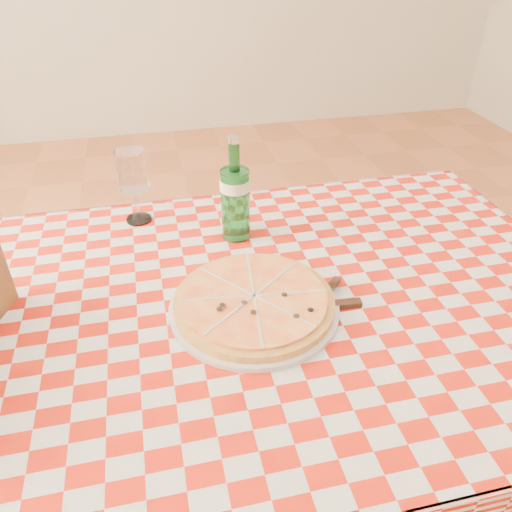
% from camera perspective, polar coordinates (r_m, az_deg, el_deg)
% --- Properties ---
extents(dining_table, '(1.20, 0.80, 0.75)m').
position_cam_1_polar(dining_table, '(1.04, 1.83, -8.90)').
color(dining_table, brown).
rests_on(dining_table, ground).
extents(tablecloth, '(1.30, 0.90, 0.01)m').
position_cam_1_polar(tablecloth, '(0.98, 1.93, -4.88)').
color(tablecloth, '#A4170A').
rests_on(tablecloth, dining_table).
extents(pizza_plate, '(0.36, 0.36, 0.04)m').
position_cam_1_polar(pizza_plate, '(0.93, -0.23, -5.16)').
color(pizza_plate, '#BD813F').
rests_on(pizza_plate, tablecloth).
extents(water_bottle, '(0.09, 0.09, 0.24)m').
position_cam_1_polar(water_bottle, '(1.10, -2.41, 7.61)').
color(water_bottle, '#196627').
rests_on(water_bottle, tablecloth).
extents(wine_glass, '(0.07, 0.07, 0.18)m').
position_cam_1_polar(wine_glass, '(1.21, -13.75, 7.69)').
color(wine_glass, white).
rests_on(wine_glass, tablecloth).
extents(cutlery, '(0.27, 0.25, 0.02)m').
position_cam_1_polar(cutlery, '(0.95, 7.00, -5.48)').
color(cutlery, silver).
rests_on(cutlery, tablecloth).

